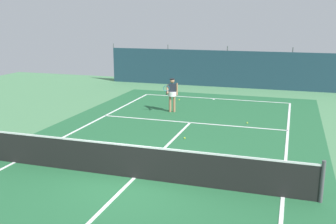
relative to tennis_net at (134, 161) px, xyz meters
name	(u,v)px	position (x,y,z in m)	size (l,w,h in m)	color
ground_plane	(134,178)	(0.00, 0.00, -0.51)	(36.00, 36.00, 0.00)	#4C8456
court_surface	(134,178)	(0.00, 0.00, -0.51)	(11.02, 26.60, 0.01)	#236038
tennis_net	(134,161)	(0.00, 0.00, 0.00)	(10.12, 0.10, 1.10)	black
back_fence	(228,76)	(0.00, 16.39, 0.16)	(16.30, 0.98, 2.70)	#1E3D4C
tennis_player	(172,93)	(-1.36, 8.11, 0.45)	(0.57, 0.82, 1.64)	#9E7051
tennis_ball_near_player	(247,123)	(2.40, 7.04, -0.48)	(0.07, 0.07, 0.07)	#CCDB33
tennis_ball_midcourt	(179,100)	(-1.80, 10.88, -0.48)	(0.07, 0.07, 0.07)	#CCDB33
tennis_ball_by_sideline	(185,138)	(0.38, 4.07, -0.48)	(0.07, 0.07, 0.07)	#CCDB33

